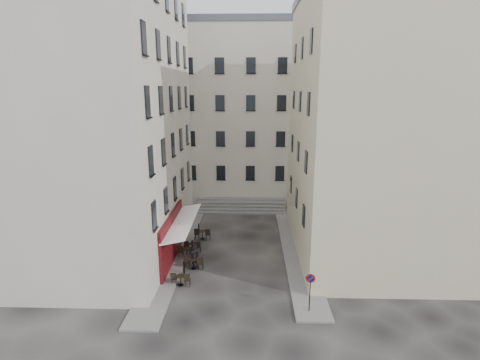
{
  "coord_description": "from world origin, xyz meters",
  "views": [
    {
      "loc": [
        1.09,
        -23.2,
        11.91
      ],
      "look_at": [
        0.26,
        4.0,
        5.21
      ],
      "focal_mm": 28.0,
      "sensor_mm": 36.0,
      "label": 1
    }
  ],
  "objects_px": {
    "no_parking_sign": "(310,285)",
    "bistro_table_b": "(194,262)",
    "pedestrian": "(195,256)",
    "bistro_table_a": "(181,279)"
  },
  "relations": [
    {
      "from": "no_parking_sign",
      "to": "bistro_table_b",
      "type": "xyz_separation_m",
      "value": [
        -7.04,
        4.86,
        -1.17
      ]
    },
    {
      "from": "no_parking_sign",
      "to": "bistro_table_b",
      "type": "relative_size",
      "value": 1.76
    },
    {
      "from": "no_parking_sign",
      "to": "pedestrian",
      "type": "height_order",
      "value": "no_parking_sign"
    },
    {
      "from": "bistro_table_a",
      "to": "bistro_table_b",
      "type": "relative_size",
      "value": 0.92
    },
    {
      "from": "bistro_table_a",
      "to": "bistro_table_b",
      "type": "bearing_deg",
      "value": 78.16
    },
    {
      "from": "bistro_table_a",
      "to": "pedestrian",
      "type": "bearing_deg",
      "value": 78.34
    },
    {
      "from": "no_parking_sign",
      "to": "pedestrian",
      "type": "xyz_separation_m",
      "value": [
        -7.0,
        5.08,
        -0.83
      ]
    },
    {
      "from": "bistro_table_a",
      "to": "pedestrian",
      "type": "distance_m",
      "value": 2.52
    },
    {
      "from": "pedestrian",
      "to": "bistro_table_b",
      "type": "bearing_deg",
      "value": 41.86
    },
    {
      "from": "pedestrian",
      "to": "no_parking_sign",
      "type": "bearing_deg",
      "value": 105.75
    }
  ]
}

